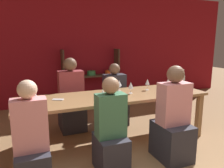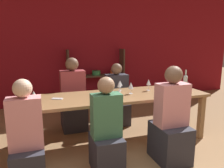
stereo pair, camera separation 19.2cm
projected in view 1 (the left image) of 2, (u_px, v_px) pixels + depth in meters
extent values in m
cube|color=maroon|center=(78.00, 48.00, 5.32)|extent=(8.80, 0.06, 2.70)
cube|color=#4C3828|center=(63.00, 78.00, 5.12)|extent=(0.04, 0.30, 1.33)
cube|color=#4C3828|center=(117.00, 75.00, 5.62)|extent=(0.04, 0.30, 1.33)
cube|color=#4C3828|center=(92.00, 102.00, 5.50)|extent=(1.37, 0.30, 0.04)
cylinder|color=#235BAD|center=(74.00, 101.00, 5.32)|extent=(0.25, 0.25, 0.13)
sphere|color=black|center=(74.00, 97.00, 5.30)|extent=(0.02, 0.02, 0.02)
cylinder|color=#338447|center=(92.00, 99.00, 5.49)|extent=(0.24, 0.24, 0.11)
sphere|color=black|center=(92.00, 96.00, 5.47)|extent=(0.02, 0.02, 0.02)
cylinder|color=silver|center=(109.00, 97.00, 5.65)|extent=(0.22, 0.22, 0.14)
sphere|color=black|center=(109.00, 94.00, 5.64)|extent=(0.02, 0.02, 0.02)
cube|color=#4C3828|center=(91.00, 76.00, 5.37)|extent=(1.37, 0.30, 0.04)
cylinder|color=#338447|center=(73.00, 74.00, 5.19)|extent=(0.23, 0.23, 0.10)
sphere|color=black|center=(73.00, 72.00, 5.18)|extent=(0.02, 0.02, 0.02)
cylinder|color=#338447|center=(91.00, 73.00, 5.35)|extent=(0.21, 0.21, 0.11)
sphere|color=black|center=(91.00, 70.00, 5.34)|extent=(0.02, 0.02, 0.02)
cylinder|color=#E0561E|center=(109.00, 72.00, 5.52)|extent=(0.18, 0.18, 0.10)
sphere|color=black|center=(109.00, 70.00, 5.51)|extent=(0.02, 0.02, 0.02)
cube|color=olive|center=(114.00, 96.00, 3.28)|extent=(2.86, 0.83, 0.04)
cube|color=olive|center=(19.00, 144.00, 2.56)|extent=(0.08, 0.08, 0.70)
cube|color=olive|center=(199.00, 115.00, 3.55)|extent=(0.08, 0.08, 0.70)
cube|color=olive|center=(20.00, 124.00, 3.17)|extent=(0.08, 0.08, 0.70)
cube|color=olive|center=(173.00, 104.00, 4.16)|extent=(0.08, 0.08, 0.70)
cylinder|color=#B2C6C1|center=(183.00, 82.00, 3.73)|extent=(0.07, 0.07, 0.22)
cone|color=#B2C6C1|center=(183.00, 75.00, 3.71)|extent=(0.07, 0.07, 0.03)
cylinder|color=#B2C6C1|center=(183.00, 72.00, 3.70)|extent=(0.03, 0.03, 0.08)
cylinder|color=white|center=(119.00, 90.00, 3.58)|extent=(0.06, 0.06, 0.00)
cylinder|color=white|center=(119.00, 88.00, 3.57)|extent=(0.01, 0.01, 0.08)
cone|color=white|center=(119.00, 83.00, 3.56)|extent=(0.08, 0.08, 0.09)
cylinder|color=maroon|center=(119.00, 84.00, 3.56)|extent=(0.05, 0.05, 0.04)
cylinder|color=white|center=(185.00, 91.00, 3.53)|extent=(0.07, 0.07, 0.00)
cylinder|color=white|center=(186.00, 89.00, 3.52)|extent=(0.01, 0.01, 0.07)
cone|color=white|center=(186.00, 84.00, 3.51)|extent=(0.08, 0.08, 0.09)
cylinder|color=maroon|center=(186.00, 85.00, 3.51)|extent=(0.04, 0.04, 0.04)
cylinder|color=white|center=(36.00, 105.00, 2.75)|extent=(0.06, 0.06, 0.00)
cylinder|color=white|center=(36.00, 102.00, 2.74)|extent=(0.01, 0.01, 0.08)
cone|color=white|center=(35.00, 95.00, 2.73)|extent=(0.08, 0.08, 0.09)
cylinder|color=beige|center=(35.00, 97.00, 2.73)|extent=(0.04, 0.04, 0.04)
cylinder|color=white|center=(34.00, 108.00, 2.64)|extent=(0.07, 0.07, 0.00)
cylinder|color=white|center=(33.00, 106.00, 2.64)|extent=(0.01, 0.01, 0.06)
cone|color=white|center=(33.00, 99.00, 2.62)|extent=(0.08, 0.08, 0.09)
cylinder|color=white|center=(147.00, 90.00, 3.61)|extent=(0.06, 0.06, 0.00)
cylinder|color=white|center=(147.00, 87.00, 3.60)|extent=(0.01, 0.01, 0.09)
cone|color=white|center=(147.00, 82.00, 3.58)|extent=(0.07, 0.07, 0.10)
cylinder|color=white|center=(111.00, 91.00, 3.51)|extent=(0.06, 0.06, 0.00)
cylinder|color=white|center=(111.00, 89.00, 3.50)|extent=(0.01, 0.01, 0.08)
cone|color=white|center=(111.00, 84.00, 3.48)|extent=(0.06, 0.06, 0.08)
cylinder|color=white|center=(119.00, 92.00, 3.47)|extent=(0.06, 0.06, 0.00)
cylinder|color=white|center=(119.00, 89.00, 3.46)|extent=(0.01, 0.01, 0.08)
cone|color=white|center=(119.00, 85.00, 3.44)|extent=(0.07, 0.07, 0.08)
cylinder|color=white|center=(131.00, 93.00, 3.38)|extent=(0.06, 0.06, 0.00)
cylinder|color=white|center=(131.00, 91.00, 3.37)|extent=(0.01, 0.01, 0.08)
cone|color=white|center=(131.00, 85.00, 3.35)|extent=(0.08, 0.08, 0.10)
cylinder|color=maroon|center=(131.00, 87.00, 3.36)|extent=(0.04, 0.04, 0.04)
cylinder|color=white|center=(168.00, 87.00, 3.81)|extent=(0.06, 0.06, 0.00)
cylinder|color=white|center=(168.00, 85.00, 3.81)|extent=(0.01, 0.01, 0.07)
cone|color=white|center=(168.00, 80.00, 3.79)|extent=(0.08, 0.08, 0.09)
cylinder|color=maroon|center=(168.00, 82.00, 3.79)|extent=(0.04, 0.04, 0.04)
cylinder|color=white|center=(103.00, 101.00, 2.95)|extent=(0.07, 0.07, 0.00)
cylinder|color=white|center=(103.00, 98.00, 2.94)|extent=(0.01, 0.01, 0.08)
cone|color=white|center=(103.00, 93.00, 2.93)|extent=(0.07, 0.07, 0.08)
cylinder|color=maroon|center=(103.00, 94.00, 2.93)|extent=(0.04, 0.04, 0.03)
cube|color=silver|center=(58.00, 99.00, 3.01)|extent=(0.17, 0.13, 0.01)
cube|color=#2D2D38|center=(33.00, 168.00, 2.32)|extent=(0.35, 0.43, 0.43)
cube|color=pink|center=(30.00, 125.00, 2.22)|extent=(0.35, 0.19, 0.55)
sphere|color=beige|center=(27.00, 89.00, 2.15)|extent=(0.19, 0.19, 0.19)
cube|color=#2D2D38|center=(72.00, 117.00, 3.86)|extent=(0.42, 0.52, 0.44)
cube|color=#99383D|center=(71.00, 88.00, 3.75)|extent=(0.42, 0.23, 0.60)
sphere|color=brown|center=(70.00, 64.00, 3.67)|extent=(0.22, 0.22, 0.22)
cube|color=#2D2D38|center=(111.00, 153.00, 2.62)|extent=(0.34, 0.43, 0.44)
cube|color=#3D7551|center=(111.00, 115.00, 2.52)|extent=(0.34, 0.19, 0.52)
sphere|color=#9E7556|center=(111.00, 85.00, 2.45)|extent=(0.20, 0.20, 0.20)
cube|color=#2D2D38|center=(114.00, 112.00, 4.14)|extent=(0.40, 0.50, 0.40)
cube|color=#2D2D38|center=(114.00, 89.00, 4.04)|extent=(0.40, 0.22, 0.53)
sphere|color=brown|center=(114.00, 69.00, 3.97)|extent=(0.20, 0.20, 0.20)
cube|color=#2D2D38|center=(172.00, 141.00, 2.88)|extent=(0.40, 0.49, 0.49)
cube|color=pink|center=(174.00, 104.00, 2.78)|extent=(0.40, 0.22, 0.54)
sphere|color=brown|center=(176.00, 74.00, 2.70)|extent=(0.22, 0.22, 0.22)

